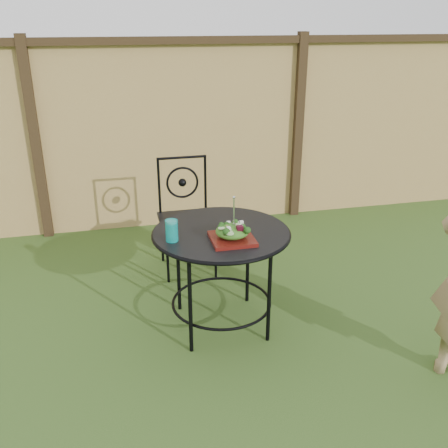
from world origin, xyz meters
name	(u,v)px	position (x,y,z in m)	size (l,w,h in m)	color
ground	(223,343)	(0.00, 0.00, 0.00)	(60.00, 60.00, 0.00)	#224416
fence	(173,134)	(0.00, 2.19, 0.95)	(8.00, 0.12, 1.90)	#E3BC70
patio_table	(221,250)	(0.04, 0.23, 0.59)	(0.92, 0.92, 0.72)	black
patio_chair	(186,212)	(-0.05, 1.17, 0.50)	(0.46, 0.46, 0.95)	black
salad_plate	(232,239)	(0.08, 0.06, 0.74)	(0.27, 0.27, 0.02)	#3D0809
salad	(232,231)	(0.08, 0.06, 0.79)	(0.21, 0.21, 0.08)	#235614
fork	(234,212)	(0.09, 0.06, 0.92)	(0.01, 0.01, 0.18)	silver
drinking_glass	(172,231)	(-0.29, 0.14, 0.79)	(0.08, 0.08, 0.14)	#0D9A94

